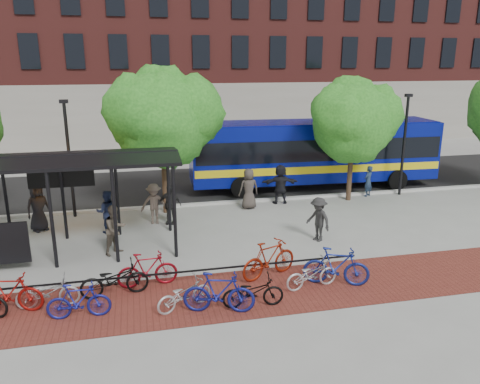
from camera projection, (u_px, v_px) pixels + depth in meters
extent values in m
plane|color=#9E9E99|center=(247.00, 232.00, 18.93)|extent=(160.00, 160.00, 0.00)
cube|color=black|center=(214.00, 183.00, 26.44)|extent=(160.00, 8.00, 0.01)
cube|color=#B7B7B2|center=(227.00, 202.00, 22.67)|extent=(160.00, 0.25, 0.12)
cube|color=maroon|center=(220.00, 295.00, 13.81)|extent=(24.00, 3.00, 0.01)
cube|color=black|center=(173.00, 286.00, 14.38)|extent=(12.00, 0.05, 0.95)
cube|color=maroon|center=(287.00, 23.00, 42.74)|extent=(55.00, 14.00, 20.00)
cylinder|color=black|center=(6.00, 201.00, 17.38)|extent=(0.12, 0.12, 3.30)
cylinder|color=black|center=(52.00, 221.00, 15.26)|extent=(0.12, 0.12, 3.30)
cylinder|color=black|center=(63.00, 198.00, 17.80)|extent=(0.12, 0.12, 3.30)
cylinder|color=black|center=(115.00, 216.00, 15.69)|extent=(0.12, 0.12, 3.30)
cylinder|color=black|center=(117.00, 195.00, 18.22)|extent=(0.12, 0.12, 3.30)
cylinder|color=black|center=(175.00, 212.00, 16.11)|extent=(0.12, 0.12, 3.30)
cylinder|color=black|center=(169.00, 192.00, 18.64)|extent=(0.12, 0.12, 3.30)
cube|color=black|center=(16.00, 164.00, 15.17)|extent=(10.60, 1.65, 0.29)
cube|color=black|center=(25.00, 156.00, 16.49)|extent=(10.60, 1.65, 0.29)
cube|color=black|center=(31.00, 163.00, 17.25)|extent=(9.00, 0.10, 0.40)
cube|color=black|center=(61.00, 178.00, 17.69)|extent=(2.40, 0.12, 0.70)
cube|color=#FF7200|center=(62.00, 178.00, 17.76)|extent=(2.20, 0.02, 0.55)
cylinder|color=#382619|center=(165.00, 186.00, 21.05)|extent=(0.24, 0.24, 2.52)
sphere|color=#21681B|center=(162.00, 120.00, 20.25)|extent=(4.20, 4.20, 4.20)
sphere|color=#21681B|center=(185.00, 112.00, 20.58)|extent=(3.36, 3.36, 3.36)
sphere|color=#21681B|center=(142.00, 112.00, 19.68)|extent=(3.15, 3.15, 3.15)
sphere|color=#21681B|center=(163.00, 101.00, 20.43)|extent=(2.94, 2.94, 2.94)
cylinder|color=#382619|center=(350.00, 178.00, 22.99)|extent=(0.24, 0.24, 2.27)
sphere|color=#21681B|center=(353.00, 124.00, 22.26)|extent=(3.80, 3.80, 3.80)
sphere|color=#21681B|center=(370.00, 116.00, 22.57)|extent=(3.04, 3.04, 3.04)
sphere|color=#21681B|center=(341.00, 116.00, 21.71)|extent=(2.85, 2.85, 2.85)
sphere|color=#21681B|center=(352.00, 106.00, 22.44)|extent=(2.66, 2.66, 2.66)
cylinder|color=black|center=(70.00, 161.00, 20.15)|extent=(0.14, 0.14, 5.00)
cube|color=black|center=(64.00, 101.00, 19.46)|extent=(0.35, 0.20, 0.15)
cylinder|color=black|center=(404.00, 147.00, 23.53)|extent=(0.14, 0.14, 5.00)
cube|color=black|center=(409.00, 95.00, 22.84)|extent=(0.35, 0.20, 0.15)
cube|color=navy|center=(314.00, 150.00, 25.22)|extent=(13.37, 3.44, 3.04)
cube|color=black|center=(314.00, 146.00, 25.15)|extent=(13.10, 3.47, 1.10)
cube|color=yellow|center=(313.00, 164.00, 25.42)|extent=(13.24, 3.48, 0.39)
cube|color=navy|center=(315.00, 123.00, 24.82)|extent=(13.09, 3.14, 0.20)
cylinder|color=black|center=(241.00, 187.00, 23.53)|extent=(1.07, 0.35, 1.06)
cylinder|color=black|center=(232.00, 174.00, 26.25)|extent=(1.07, 0.35, 1.06)
cylinder|color=black|center=(397.00, 180.00, 24.98)|extent=(1.07, 0.35, 1.06)
cylinder|color=black|center=(373.00, 168.00, 27.70)|extent=(1.07, 0.35, 1.06)
imported|color=maroon|center=(8.00, 293.00, 12.78)|extent=(1.96, 0.89, 1.14)
imported|color=#9C9C9F|center=(48.00, 292.00, 13.05)|extent=(1.74, 0.66, 0.90)
imported|color=navy|center=(79.00, 301.00, 12.48)|extent=(1.70, 0.53, 1.01)
imported|color=black|center=(114.00, 280.00, 13.67)|extent=(2.04, 0.91, 1.04)
imported|color=maroon|center=(147.00, 270.00, 14.25)|extent=(1.87, 0.63, 1.10)
imported|color=#ADAEB0|center=(184.00, 294.00, 12.98)|extent=(1.76, 1.19, 0.88)
imported|color=navy|center=(219.00, 293.00, 12.74)|extent=(2.06, 1.06, 1.19)
imported|color=black|center=(253.00, 292.00, 13.07)|extent=(1.78, 0.71, 0.92)
imported|color=maroon|center=(269.00, 259.00, 14.85)|extent=(2.12, 1.29, 1.23)
imported|color=#B7B7B9|center=(312.00, 274.00, 14.17)|extent=(1.81, 0.90, 0.91)
imported|color=navy|center=(336.00, 266.00, 14.33)|extent=(2.09, 1.31, 1.22)
imported|color=black|center=(38.00, 207.00, 18.85)|extent=(1.15, 1.08, 1.98)
imported|color=navy|center=(107.00, 212.00, 18.67)|extent=(0.85, 0.66, 1.74)
imported|color=brown|center=(154.00, 204.00, 19.70)|extent=(1.15, 0.70, 1.74)
imported|color=black|center=(170.00, 205.00, 19.67)|extent=(1.07, 0.68, 1.69)
imported|color=black|center=(280.00, 184.00, 22.48)|extent=(1.82, 0.74, 1.92)
imported|color=#3E3732|center=(249.00, 189.00, 21.70)|extent=(0.97, 0.68, 1.90)
imported|color=#1F2F48|center=(368.00, 181.00, 23.73)|extent=(0.69, 0.63, 1.57)
imported|color=brown|center=(115.00, 230.00, 16.60)|extent=(1.11, 1.10, 1.81)
imported|color=#272727|center=(318.00, 219.00, 17.80)|extent=(1.04, 1.28, 1.73)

